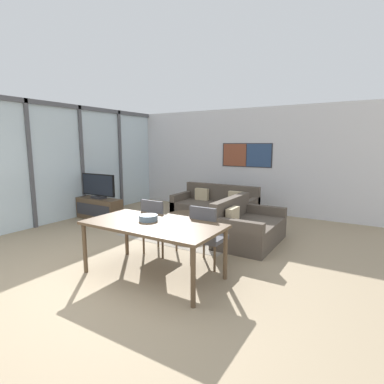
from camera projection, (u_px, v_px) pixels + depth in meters
name	position (u px, v px, depth m)	size (l,w,h in m)	color
ground_plane	(85.00, 288.00, 3.88)	(24.00, 24.00, 0.00)	#9E896B
wall_back	(244.00, 160.00, 8.22)	(7.67, 0.09, 2.80)	silver
window_wall_left	(81.00, 157.00, 7.62)	(0.07, 5.40, 2.80)	silver
area_rug	(188.00, 232.00, 6.35)	(2.32, 1.90, 0.01)	gray
tv_console	(99.00, 209.00, 7.44)	(1.24, 0.42, 0.52)	brown
television	(98.00, 186.00, 7.35)	(1.09, 0.20, 0.61)	#2D2D33
sofa_main	(216.00, 208.00, 7.40)	(2.00, 0.96, 0.84)	#51473D
sofa_side	(246.00, 228.00, 5.64)	(0.96, 1.51, 0.84)	#51473D
coffee_table	(188.00, 219.00, 6.30)	(0.91, 0.91, 0.38)	brown
dining_table	(153.00, 228.00, 4.14)	(1.94, 0.97, 0.77)	brown
dining_chair_left	(157.00, 224.00, 5.01)	(0.46, 0.46, 0.94)	#4C4C51
dining_chair_centre	(206.00, 233.00, 4.50)	(0.46, 0.46, 0.94)	#4C4C51
fruit_bowl	(148.00, 217.00, 4.26)	(0.27, 0.27, 0.08)	slate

